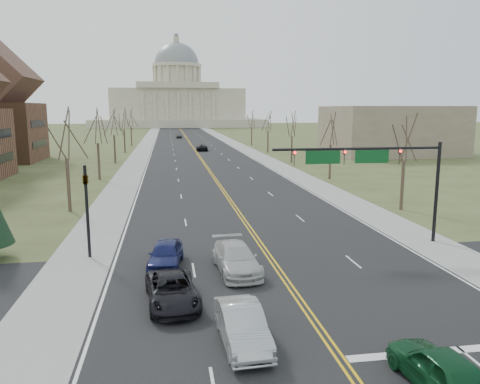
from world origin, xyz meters
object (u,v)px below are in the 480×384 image
object	(u,v)px
car_sb_outer_second	(166,254)
signal_mast	(371,164)
signal_left	(87,201)
car_sb_inner_second	(236,258)
car_sb_inner_lead	(242,325)
car_sb_outer_lead	(172,290)
car_far_nb	(202,147)
car_nb_inner_lead	(440,369)
car_far_sb	(179,136)

from	to	relation	value
car_sb_outer_second	signal_mast	bearing A→B (deg)	17.66
signal_left	car_sb_inner_second	size ratio (longest dim) A/B	1.08
car_sb_inner_lead	car_sb_outer_lead	world-z (taller)	car_sb_inner_lead
car_sb_outer_second	car_far_nb	bearing A→B (deg)	91.20
signal_left	car_sb_inner_lead	distance (m)	15.23
signal_mast	car_sb_inner_lead	world-z (taller)	signal_mast
car_sb_outer_second	car_far_nb	size ratio (longest dim) A/B	0.88
car_sb_inner_second	car_sb_outer_second	world-z (taller)	car_sb_inner_second
car_sb_inner_lead	car_sb_outer_second	world-z (taller)	car_sb_outer_second
car_sb_inner_lead	car_sb_inner_second	world-z (taller)	car_sb_inner_second
car_sb_inner_second	car_far_nb	size ratio (longest dim) A/B	1.05
car_far_nb	signal_mast	bearing A→B (deg)	96.13
car_sb_outer_second	car_sb_inner_lead	bearing A→B (deg)	-65.86
signal_mast	car_nb_inner_lead	bearing A→B (deg)	-106.10
car_sb_outer_lead	car_far_sb	size ratio (longest dim) A/B	1.11
car_far_nb	car_sb_inner_lead	bearing A→B (deg)	88.48
car_far_sb	car_sb_outer_lead	bearing A→B (deg)	-93.88
signal_mast	car_sb_outer_lead	bearing A→B (deg)	-148.94
signal_mast	car_far_nb	world-z (taller)	signal_mast
car_nb_inner_lead	car_sb_outer_second	world-z (taller)	car_sb_outer_second
signal_mast	car_far_sb	size ratio (longest dim) A/B	2.62
signal_mast	car_far_nb	xyz separation A→B (m)	(-5.98, 76.96, -5.01)
car_nb_inner_lead	car_far_nb	xyz separation A→B (m)	(-1.11, 93.83, -0.04)
car_sb_inner_lead	car_sb_outer_second	size ratio (longest dim) A/B	1.02
car_sb_outer_second	car_far_sb	bearing A→B (deg)	95.12
car_sb_inner_second	car_far_nb	xyz separation A→B (m)	(4.01, 81.10, -0.07)
car_sb_outer_lead	car_far_nb	size ratio (longest dim) A/B	0.97
signal_mast	car_far_sb	distance (m)	125.15
car_nb_inner_lead	car_sb_inner_lead	size ratio (longest dim) A/B	0.96
car_sb_inner_second	car_far_sb	xyz separation A→B (m)	(0.11, 128.81, -0.02)
car_nb_inner_lead	car_sb_outer_second	bearing A→B (deg)	-61.08
signal_mast	car_sb_inner_second	distance (m)	11.89
signal_left	car_nb_inner_lead	distance (m)	22.17
car_sb_inner_lead	car_sb_outer_second	bearing A→B (deg)	104.21
car_nb_inner_lead	car_sb_outer_lead	size ratio (longest dim) A/B	0.89
car_far_nb	car_sb_outer_lead	bearing A→B (deg)	86.47
car_nb_inner_lead	car_sb_inner_lead	bearing A→B (deg)	-38.56
car_far_nb	signal_left	bearing A→B (deg)	82.12
car_sb_inner_second	car_far_nb	world-z (taller)	car_sb_inner_second
car_sb_inner_second	car_sb_inner_lead	bearing A→B (deg)	-100.79
signal_mast	signal_left	distance (m)	19.06
signal_left	car_nb_inner_lead	bearing A→B (deg)	-50.16
signal_left	car_sb_inner_second	world-z (taller)	signal_left
signal_left	car_nb_inner_lead	size ratio (longest dim) A/B	1.32
car_nb_inner_lead	car_far_sb	size ratio (longest dim) A/B	0.99
signal_mast	car_sb_inner_lead	xyz separation A→B (m)	(-10.99, -12.65, -4.97)
car_sb_outer_second	car_far_nb	distance (m)	80.01
car_nb_inner_lead	car_sb_outer_lead	bearing A→B (deg)	-48.02
car_nb_inner_lead	car_sb_inner_lead	distance (m)	7.43
car_nb_inner_lead	car_sb_inner_lead	world-z (taller)	car_sb_inner_lead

